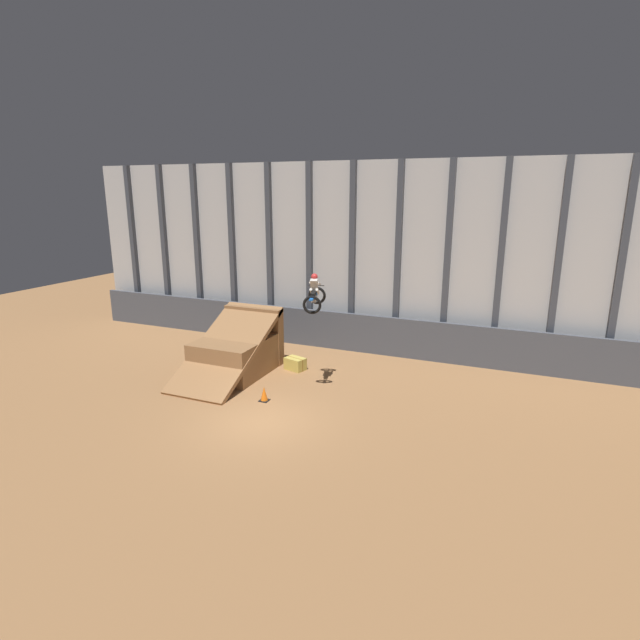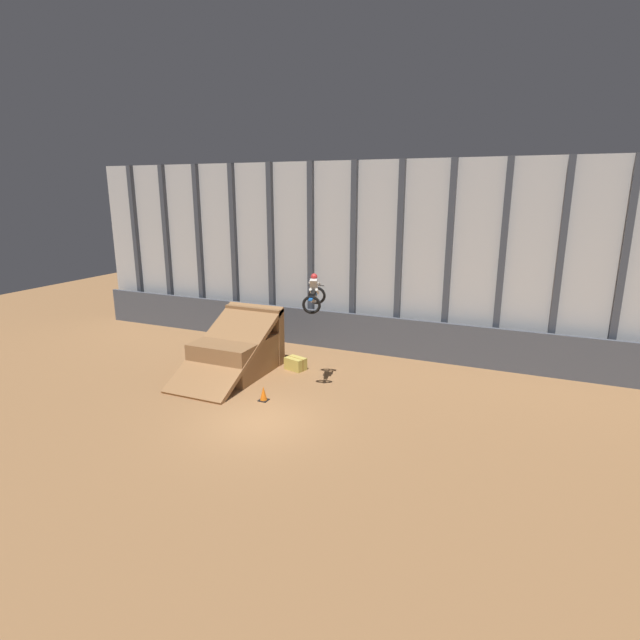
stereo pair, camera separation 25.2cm
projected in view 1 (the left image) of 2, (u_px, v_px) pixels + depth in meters
ground_plane at (261, 422)px, 17.66m from camera, size 60.00×60.00×0.00m
arena_back_wall at (353, 257)px, 25.08m from camera, size 32.00×0.40×9.37m
lower_barrier at (347, 332)px, 25.39m from camera, size 31.36×0.20×1.95m
dirt_ramp at (238, 350)px, 22.49m from camera, size 2.90×5.34×2.84m
rider_bike_solo at (314, 295)px, 19.65m from camera, size 1.11×1.82×1.48m
traffic_cone_near_ramp at (264, 394)px, 19.37m from camera, size 0.36×0.36×0.58m
hay_bale_trackside at (295, 364)px, 22.77m from camera, size 1.03×0.82×0.57m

